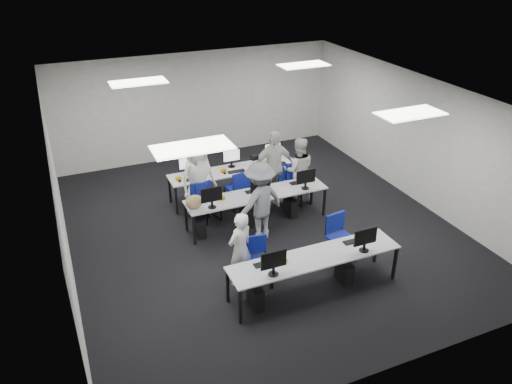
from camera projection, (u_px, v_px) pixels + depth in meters
name	position (u px, v px, depth m)	size (l,w,h in m)	color
room	(261.00, 166.00, 10.42)	(9.00, 9.02, 3.00)	black
ceiling_panels	(261.00, 96.00, 9.74)	(5.20, 4.60, 0.02)	white
desk_front	(315.00, 259.00, 8.84)	(3.20, 0.70, 0.73)	silver
desk_mid	(257.00, 196.00, 10.96)	(3.20, 0.70, 0.73)	silver
desk_back	(234.00, 171.00, 12.11)	(3.20, 0.70, 0.73)	silver
equipment_front	(305.00, 277.00, 8.91)	(2.51, 0.41, 1.19)	#0B2994
equipment_mid	(249.00, 211.00, 11.03)	(2.91, 0.41, 1.19)	white
equipment_back	(241.00, 182.00, 12.34)	(2.91, 0.41, 1.19)	white
chair_0	(258.00, 270.00, 9.20)	(0.50, 0.54, 0.92)	navy
chair_1	(340.00, 246.00, 9.89)	(0.53, 0.57, 0.95)	navy
chair_2	(208.00, 209.00, 11.29)	(0.54, 0.56, 0.87)	navy
chair_3	(252.00, 200.00, 11.62)	(0.52, 0.55, 0.94)	navy
chair_4	(290.00, 192.00, 11.94)	(0.53, 0.57, 0.96)	navy
chair_5	(199.00, 203.00, 11.50)	(0.49, 0.53, 0.88)	navy
chair_6	(237.00, 195.00, 11.82)	(0.55, 0.58, 0.96)	navy
chair_7	(289.00, 185.00, 12.28)	(0.55, 0.59, 0.98)	navy
handbag	(194.00, 202.00, 10.30)	(0.37, 0.24, 0.30)	#9E7551
student_0	(240.00, 250.00, 8.99)	(0.54, 0.36, 1.49)	beige
student_1	(298.00, 170.00, 11.89)	(0.78, 0.61, 1.61)	beige
student_2	(198.00, 177.00, 11.25)	(0.90, 0.58, 1.84)	beige
student_3	(273.00, 167.00, 11.81)	(1.05, 0.44, 1.79)	beige
photographer	(260.00, 202.00, 10.31)	(1.14, 0.65, 1.76)	slate
dslr_camera	(254.00, 157.00, 10.01)	(0.14, 0.18, 0.10)	black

